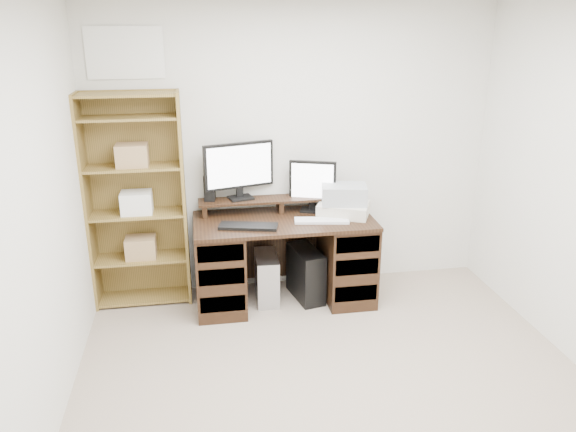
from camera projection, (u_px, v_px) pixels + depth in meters
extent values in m
cube|color=tan|center=(351.00, 423.00, 3.44)|extent=(3.50, 4.00, 0.02)
cube|color=silver|center=(294.00, 150.00, 4.89)|extent=(3.50, 0.02, 2.50)
cube|color=silver|center=(13.00, 253.00, 2.74)|extent=(0.02, 4.00, 2.50)
cube|color=white|center=(125.00, 53.00, 4.39)|extent=(0.60, 0.01, 0.40)
cube|color=black|center=(284.00, 221.00, 4.68)|extent=(1.50, 0.70, 0.03)
cube|color=black|center=(220.00, 267.00, 4.72)|extent=(0.40, 0.66, 0.72)
cube|color=black|center=(346.00, 258.00, 4.90)|extent=(0.40, 0.66, 0.72)
cube|color=black|center=(278.00, 243.00, 5.11)|extent=(1.48, 0.02, 0.65)
cube|color=black|center=(223.00, 304.00, 4.48)|extent=(0.36, 0.01, 0.14)
cube|color=black|center=(222.00, 277.00, 4.40)|extent=(0.36, 0.01, 0.14)
cube|color=black|center=(221.00, 253.00, 4.33)|extent=(0.36, 0.01, 0.14)
cube|color=black|center=(356.00, 293.00, 4.65)|extent=(0.36, 0.01, 0.14)
cube|color=black|center=(357.00, 267.00, 4.57)|extent=(0.36, 0.01, 0.14)
cube|color=black|center=(358.00, 244.00, 4.51)|extent=(0.36, 0.01, 0.14)
cube|color=black|center=(204.00, 210.00, 4.77)|extent=(0.04, 0.20, 0.10)
cube|color=black|center=(280.00, 206.00, 4.87)|extent=(0.04, 0.20, 0.10)
cube|color=black|center=(352.00, 202.00, 4.97)|extent=(0.04, 0.20, 0.10)
cube|color=black|center=(280.00, 199.00, 4.85)|extent=(1.40, 0.22, 0.02)
cube|color=black|center=(241.00, 198.00, 4.81)|extent=(0.23, 0.20, 0.02)
cube|color=black|center=(240.00, 190.00, 4.81)|extent=(0.06, 0.05, 0.11)
cube|color=black|center=(239.00, 165.00, 4.74)|extent=(0.60, 0.20, 0.39)
cube|color=white|center=(240.00, 166.00, 4.72)|extent=(0.55, 0.15, 0.34)
cube|color=black|center=(312.00, 210.00, 4.88)|extent=(0.23, 0.20, 0.02)
cube|color=black|center=(312.00, 203.00, 4.88)|extent=(0.06, 0.05, 0.11)
cube|color=black|center=(313.00, 181.00, 4.82)|extent=(0.39, 0.17, 0.35)
cube|color=white|center=(312.00, 182.00, 4.80)|extent=(0.34, 0.12, 0.31)
cube|color=black|center=(210.00, 188.00, 4.74)|extent=(0.10, 0.10, 0.22)
cube|color=black|center=(248.00, 226.00, 4.49)|extent=(0.49, 0.26, 0.03)
cube|color=silver|center=(322.00, 221.00, 4.62)|extent=(0.46, 0.20, 0.02)
ellipsoid|color=white|center=(358.00, 217.00, 4.69)|extent=(0.10, 0.08, 0.04)
cube|color=beige|center=(344.00, 209.00, 4.77)|extent=(0.51, 0.46, 0.10)
cube|color=#9CA2A6|center=(344.00, 194.00, 4.73)|extent=(0.42, 0.33, 0.16)
cube|color=#ADAEB4|center=(267.00, 277.00, 4.87)|extent=(0.20, 0.42, 0.42)
cube|color=black|center=(306.00, 273.00, 4.91)|extent=(0.28, 0.48, 0.45)
cube|color=#19FF33|center=(316.00, 274.00, 4.68)|extent=(0.01, 0.01, 0.01)
cube|color=olive|center=(88.00, 205.00, 4.57)|extent=(0.02, 0.30, 1.80)
cube|color=olive|center=(184.00, 200.00, 4.69)|extent=(0.02, 0.30, 1.80)
cube|color=olive|center=(138.00, 197.00, 4.76)|extent=(0.80, 0.01, 1.80)
cube|color=olive|center=(146.00, 297.00, 4.92)|extent=(0.75, 0.28, 0.02)
cube|color=olive|center=(142.00, 258.00, 4.79)|extent=(0.75, 0.28, 0.02)
cube|color=olive|center=(138.00, 214.00, 4.66)|extent=(0.75, 0.28, 0.02)
cube|color=olive|center=(133.00, 167.00, 4.53)|extent=(0.75, 0.28, 0.02)
cube|color=olive|center=(129.00, 118.00, 4.39)|extent=(0.75, 0.28, 0.02)
cube|color=olive|center=(126.00, 94.00, 4.33)|extent=(0.75, 0.28, 0.02)
cube|color=#A07F54|center=(141.00, 247.00, 4.76)|extent=(0.25, 0.20, 0.18)
cube|color=white|center=(137.00, 202.00, 4.63)|extent=(0.25, 0.20, 0.18)
cube|color=#A07F54|center=(132.00, 155.00, 4.49)|extent=(0.25, 0.20, 0.18)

